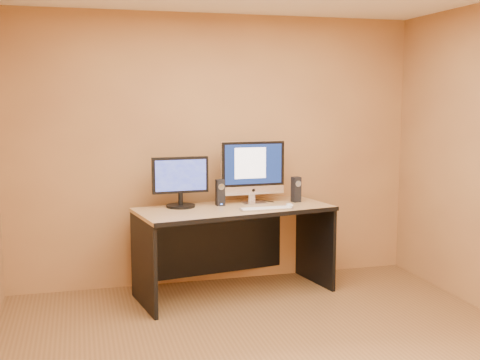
# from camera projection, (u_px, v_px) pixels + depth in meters

# --- Properties ---
(walls) EXTENTS (4.00, 4.00, 2.60)m
(walls) POSITION_uv_depth(u_px,v_px,m) (285.00, 176.00, 3.94)
(walls) COLOR #A67743
(walls) RESTS_ON ground
(desk) EXTENTS (1.86, 1.06, 0.81)m
(desk) POSITION_uv_depth(u_px,v_px,m) (235.00, 251.00, 5.54)
(desk) COLOR tan
(desk) RESTS_ON ground
(imac) EXTENTS (0.64, 0.26, 0.60)m
(imac) POSITION_uv_depth(u_px,v_px,m) (254.00, 172.00, 5.66)
(imac) COLOR silver
(imac) RESTS_ON desk
(second_monitor) EXTENTS (0.54, 0.29, 0.46)m
(second_monitor) POSITION_uv_depth(u_px,v_px,m) (180.00, 182.00, 5.47)
(second_monitor) COLOR black
(second_monitor) RESTS_ON desk
(speaker_left) EXTENTS (0.08, 0.08, 0.24)m
(speaker_left) POSITION_uv_depth(u_px,v_px,m) (220.00, 193.00, 5.56)
(speaker_left) COLOR black
(speaker_left) RESTS_ON desk
(speaker_right) EXTENTS (0.09, 0.09, 0.24)m
(speaker_right) POSITION_uv_depth(u_px,v_px,m) (296.00, 189.00, 5.76)
(speaker_right) COLOR black
(speaker_right) RESTS_ON desk
(keyboard) EXTENTS (0.47, 0.13, 0.02)m
(keyboard) POSITION_uv_depth(u_px,v_px,m) (266.00, 209.00, 5.37)
(keyboard) COLOR silver
(keyboard) RESTS_ON desk
(mouse) EXTENTS (0.06, 0.11, 0.04)m
(mouse) POSITION_uv_depth(u_px,v_px,m) (290.00, 205.00, 5.49)
(mouse) COLOR silver
(mouse) RESTS_ON desk
(cable_a) EXTENTS (0.16, 0.19, 0.01)m
(cable_a) POSITION_uv_depth(u_px,v_px,m) (263.00, 201.00, 5.82)
(cable_a) COLOR black
(cable_a) RESTS_ON desk
(cable_b) EXTENTS (0.08, 0.19, 0.01)m
(cable_b) POSITION_uv_depth(u_px,v_px,m) (253.00, 201.00, 5.80)
(cable_b) COLOR black
(cable_b) RESTS_ON desk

